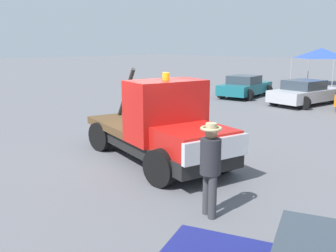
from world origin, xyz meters
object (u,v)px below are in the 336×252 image
canopy_tent_blue (321,53)px  parked_car_teal (245,87)px  parked_car_silver (305,93)px  tow_truck (161,129)px  person_near_truck (210,162)px

canopy_tent_blue → parked_car_teal: bearing=-92.1°
parked_car_teal → parked_car_silver: (4.01, -0.41, 0.00)m
tow_truck → parked_car_silver: (-1.47, 12.58, -0.31)m
parked_car_teal → canopy_tent_blue: 10.73m
parked_car_silver → canopy_tent_blue: (-3.62, 10.97, 1.85)m
tow_truck → parked_car_teal: 14.10m
tow_truck → parked_car_silver: size_ratio=1.22×
person_near_truck → parked_car_teal: person_near_truck is taller
parked_car_silver → canopy_tent_blue: size_ratio=1.37×
tow_truck → parked_car_silver: 12.67m
parked_car_teal → parked_car_silver: bearing=-103.0°
person_near_truck → tow_truck: bearing=-96.9°
canopy_tent_blue → person_near_truck: bearing=-72.3°
parked_car_teal → person_near_truck: bearing=-157.3°
person_near_truck → canopy_tent_blue: 26.56m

